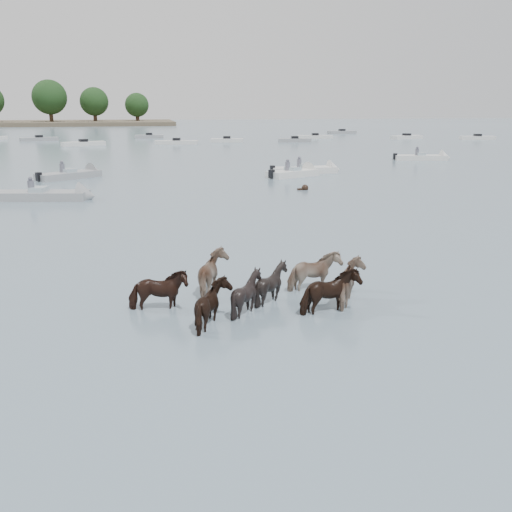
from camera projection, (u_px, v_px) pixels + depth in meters
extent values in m
plane|color=slate|center=(169.00, 304.00, 15.08)|extent=(400.00, 400.00, 0.00)
imported|color=black|center=(158.00, 294.00, 14.58)|extent=(1.57, 0.75, 1.31)
imported|color=#85715A|center=(215.00, 276.00, 15.96)|extent=(1.35, 1.53, 1.40)
imported|color=black|center=(272.00, 286.00, 15.22)|extent=(1.16, 1.03, 1.28)
imported|color=gray|center=(314.00, 275.00, 16.19)|extent=(1.71, 1.10, 1.33)
imported|color=black|center=(215.00, 308.00, 13.55)|extent=(1.11, 1.30, 1.30)
imported|color=black|center=(247.00, 296.00, 14.42)|extent=(1.30, 1.19, 1.29)
imported|color=black|center=(330.00, 295.00, 14.39)|extent=(1.74, 1.17, 1.35)
imported|color=#826958|center=(353.00, 286.00, 15.11)|extent=(1.20, 1.39, 1.37)
sphere|color=black|center=(305.00, 188.00, 35.49)|extent=(0.44, 0.44, 0.44)
cube|color=black|center=(301.00, 190.00, 35.46)|extent=(0.50, 0.22, 0.18)
cube|color=gray|center=(69.00, 176.00, 40.96)|extent=(4.66, 4.07, 0.55)
cone|color=gray|center=(96.00, 173.00, 42.65)|extent=(1.68, 1.82, 1.60)
cube|color=#99ADB7|center=(68.00, 171.00, 40.87)|extent=(1.31, 1.38, 0.35)
cube|color=black|center=(39.00, 177.00, 39.24)|extent=(0.49, 0.49, 0.60)
cylinder|color=#595966|center=(62.00, 168.00, 40.74)|extent=(0.36, 0.36, 0.70)
sphere|color=#595966|center=(62.00, 162.00, 40.62)|extent=(0.24, 0.24, 0.24)
cube|color=gray|center=(40.00, 196.00, 31.77)|extent=(5.61, 2.63, 0.55)
cone|color=gray|center=(87.00, 196.00, 31.80)|extent=(1.20, 1.75, 1.60)
cube|color=#99ADB7|center=(39.00, 190.00, 31.68)|extent=(1.01, 1.26, 0.35)
cylinder|color=#595966|center=(31.00, 187.00, 31.55)|extent=(0.36, 0.36, 0.70)
sphere|color=#595966|center=(30.00, 179.00, 31.43)|extent=(0.24, 0.24, 0.24)
cube|color=silver|center=(304.00, 170.00, 44.28)|extent=(5.16, 1.68, 0.55)
cone|color=silver|center=(335.00, 170.00, 44.84)|extent=(0.92, 1.61, 1.60)
cube|color=#99ADB7|center=(304.00, 166.00, 44.19)|extent=(0.82, 1.13, 0.35)
cube|color=black|center=(272.00, 169.00, 43.69)|extent=(0.36, 0.36, 0.60)
cylinder|color=#595966|center=(299.00, 164.00, 44.06)|extent=(0.36, 0.36, 0.70)
sphere|color=#595966|center=(299.00, 158.00, 43.94)|extent=(0.24, 0.24, 0.24)
cube|color=silver|center=(293.00, 174.00, 42.03)|extent=(4.38, 3.22, 0.55)
cone|color=silver|center=(313.00, 172.00, 43.24)|extent=(1.51, 1.83, 1.60)
cube|color=#99ADB7|center=(293.00, 169.00, 41.94)|extent=(1.21, 1.36, 0.35)
cube|color=black|center=(272.00, 174.00, 40.78)|extent=(0.47, 0.47, 0.60)
cylinder|color=#595966|center=(288.00, 167.00, 41.81)|extent=(0.36, 0.36, 0.70)
sphere|color=#595966|center=(288.00, 161.00, 41.69)|extent=(0.24, 0.24, 0.24)
cube|color=silver|center=(420.00, 158.00, 54.78)|extent=(5.20, 2.64, 0.55)
cone|color=silver|center=(446.00, 158.00, 54.76)|extent=(1.22, 1.76, 1.60)
cube|color=#99ADB7|center=(421.00, 154.00, 54.69)|extent=(1.02, 1.27, 0.35)
cube|color=black|center=(395.00, 156.00, 54.77)|extent=(0.42, 0.42, 0.60)
cylinder|color=#595966|center=(417.00, 152.00, 54.56)|extent=(0.36, 0.36, 0.70)
sphere|color=#595966|center=(417.00, 148.00, 54.44)|extent=(0.24, 0.24, 0.24)
cube|color=gray|center=(39.00, 139.00, 84.31)|extent=(5.61, 3.15, 0.60)
cube|color=black|center=(39.00, 137.00, 84.21)|extent=(1.27, 1.27, 0.50)
cube|color=silver|center=(84.00, 144.00, 74.33)|extent=(5.76, 3.42, 0.60)
cube|color=black|center=(83.00, 141.00, 74.23)|extent=(1.29, 1.29, 0.50)
cube|color=gray|center=(149.00, 137.00, 91.16)|extent=(4.56, 1.63, 0.60)
cube|color=black|center=(149.00, 134.00, 91.07)|extent=(1.03, 1.03, 0.50)
cube|color=silver|center=(177.00, 143.00, 76.89)|extent=(6.01, 2.59, 0.60)
cube|color=black|center=(177.00, 140.00, 76.79)|extent=(1.17, 1.17, 0.50)
cube|color=silver|center=(227.00, 141.00, 81.33)|extent=(4.93, 2.52, 0.60)
cube|color=black|center=(227.00, 138.00, 81.23)|extent=(1.20, 1.20, 0.50)
cube|color=gray|center=(295.00, 141.00, 81.53)|extent=(4.86, 2.20, 0.60)
cube|color=black|center=(295.00, 138.00, 81.43)|extent=(1.14, 1.14, 0.50)
cube|color=silver|center=(315.00, 137.00, 90.18)|extent=(5.79, 2.26, 0.60)
cube|color=black|center=(315.00, 135.00, 90.09)|extent=(1.13, 1.13, 0.50)
cube|color=gray|center=(342.00, 132.00, 105.80)|extent=(5.63, 2.19, 0.60)
cube|color=black|center=(342.00, 130.00, 105.70)|extent=(1.12, 1.12, 0.50)
cube|color=silver|center=(407.00, 137.00, 89.47)|extent=(5.83, 3.14, 0.60)
cube|color=black|center=(407.00, 135.00, 89.38)|extent=(1.26, 1.26, 0.50)
cube|color=silver|center=(477.00, 138.00, 87.77)|extent=(5.42, 2.64, 0.60)
cube|color=black|center=(478.00, 136.00, 87.67)|extent=(1.20, 1.20, 0.50)
cylinder|color=#382619|center=(51.00, 118.00, 147.95)|extent=(1.00, 1.00, 4.01)
sphere|color=black|center=(49.00, 97.00, 146.59)|extent=(8.91, 8.91, 8.91)
cylinder|color=#382619|center=(95.00, 118.00, 152.85)|extent=(1.00, 1.00, 3.41)
sphere|color=black|center=(94.00, 102.00, 151.69)|extent=(7.57, 7.57, 7.57)
cylinder|color=#382619|center=(138.00, 119.00, 156.15)|extent=(1.00, 1.00, 2.92)
sphere|color=black|center=(137.00, 105.00, 155.16)|extent=(6.49, 6.49, 6.49)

